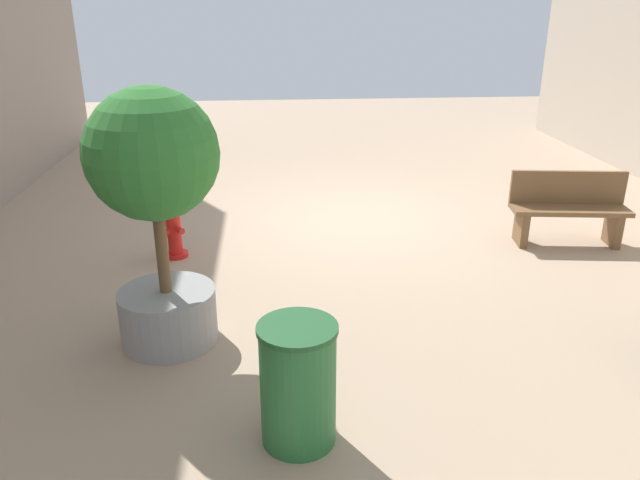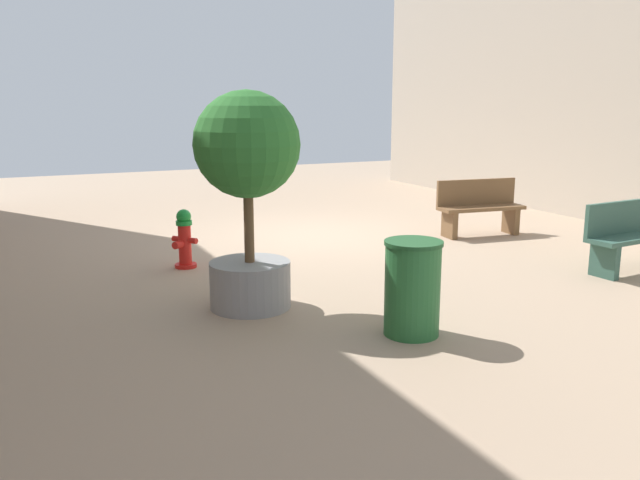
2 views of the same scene
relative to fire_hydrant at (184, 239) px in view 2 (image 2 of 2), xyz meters
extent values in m
plane|color=tan|center=(-2.47, -1.21, -0.41)|extent=(23.40, 23.40, 0.00)
cylinder|color=red|center=(0.00, 0.00, -0.38)|extent=(0.30, 0.30, 0.05)
cylinder|color=red|center=(0.00, 0.00, -0.08)|extent=(0.18, 0.18, 0.55)
cylinder|color=#198C33|center=(0.00, 0.00, 0.22)|extent=(0.22, 0.22, 0.06)
sphere|color=#198C33|center=(0.00, 0.00, 0.31)|extent=(0.20, 0.20, 0.20)
cylinder|color=red|center=(-0.09, 0.10, -0.02)|extent=(0.14, 0.15, 0.08)
cylinder|color=red|center=(0.08, -0.11, -0.02)|extent=(0.14, 0.15, 0.08)
cylinder|color=red|center=(0.11, 0.09, -0.06)|extent=(0.17, 0.17, 0.10)
cube|color=brown|center=(-5.70, 0.09, -0.18)|extent=(0.15, 0.41, 0.45)
cube|color=brown|center=(-4.52, -0.06, -0.18)|extent=(0.15, 0.41, 0.45)
cube|color=brown|center=(-5.11, 0.02, 0.07)|extent=(1.54, 0.63, 0.06)
cube|color=brown|center=(-5.13, -0.17, 0.32)|extent=(1.49, 0.25, 0.44)
cube|color=#33594C|center=(-4.81, 2.88, -0.18)|extent=(0.13, 0.40, 0.45)
cube|color=#33594C|center=(-5.51, 2.83, 0.07)|extent=(1.77, 0.56, 0.06)
cube|color=#33594C|center=(-5.49, 2.64, 0.32)|extent=(1.75, 0.18, 0.44)
cylinder|color=gray|center=(-0.22, 2.07, -0.15)|extent=(0.90, 0.90, 0.52)
cylinder|color=brown|center=(-0.22, 2.07, 0.59)|extent=(0.11, 0.11, 0.95)
sphere|color=#2D722D|center=(-0.22, 2.07, 1.41)|extent=(1.15, 1.15, 1.15)
cylinder|color=#266633|center=(-1.36, 3.59, 0.05)|extent=(0.55, 0.55, 0.91)
cylinder|color=#1E5128|center=(-1.36, 3.59, 0.52)|extent=(0.57, 0.57, 0.04)
camera|label=1|loc=(-1.20, 7.28, 2.63)|focal=34.37mm
camera|label=2|loc=(2.11, 8.76, 1.87)|focal=36.74mm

